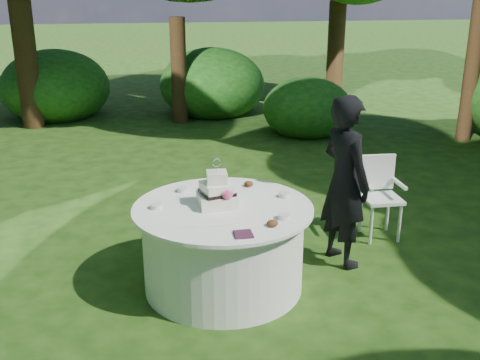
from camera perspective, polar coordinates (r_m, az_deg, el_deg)
name	(u,v)px	position (r m, az deg, el deg)	size (l,w,h in m)	color
ground	(224,285)	(5.16, -1.67, -10.66)	(80.00, 80.00, 0.00)	#18330D
napkins	(243,234)	(4.27, 0.34, -5.53)	(0.14, 0.14, 0.02)	#431C32
feather_plume	(209,224)	(4.46, -3.12, -4.49)	(0.48, 0.07, 0.01)	white
guest	(345,182)	(5.35, 10.61, -0.16)	(0.60, 0.39, 1.65)	black
table	(223,247)	(4.98, -1.71, -6.77)	(1.56, 1.56, 0.77)	silver
cake	(217,193)	(4.81, -2.31, -1.31)	(0.33, 0.34, 0.43)	silver
chair	(379,190)	(6.14, 13.98, -0.97)	(0.41, 0.40, 0.87)	white
votives	(226,201)	(4.88, -1.45, -2.18)	(1.24, 0.90, 0.04)	silver
petal_cups	(260,202)	(4.86, 2.00, -2.22)	(0.09, 1.04, 0.05)	#562D16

